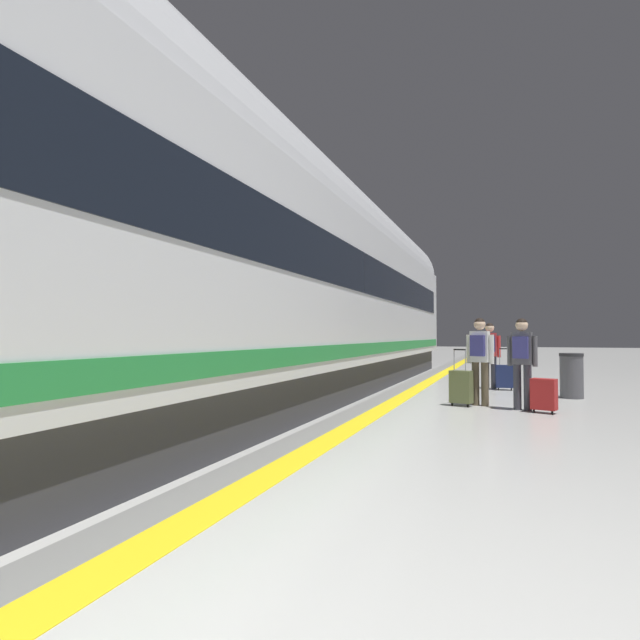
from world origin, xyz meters
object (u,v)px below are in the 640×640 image
passenger_near (490,350)px  passenger_mid (522,356)px  suitcase_mid (544,394)px  waste_bin (572,376)px  suitcase_near (504,376)px  passenger_far (480,353)px  high_speed_train (182,244)px  suitcase_far (461,387)px

passenger_near → passenger_mid: passenger_near is taller
suitcase_mid → waste_bin: size_ratio=0.62×
suitcase_near → passenger_mid: bearing=-84.5°
suitcase_near → waste_bin: (1.29, -1.11, 0.14)m
passenger_near → passenger_far: (-0.07, -3.13, 0.01)m
passenger_far → waste_bin: size_ratio=1.75×
high_speed_train → passenger_near: high_speed_train is taller
passenger_near → waste_bin: 2.14m
suitcase_far → waste_bin: size_ratio=1.13×
passenger_near → suitcase_mid: passenger_near is taller
suitcase_near → suitcase_far: (-0.71, -3.10, 0.03)m
passenger_mid → waste_bin: bearing=65.4°
passenger_mid → waste_bin: size_ratio=1.72×
suitcase_far → passenger_mid: bearing=-8.7°
suitcase_near → passenger_far: passenger_far is taller
high_speed_train → passenger_far: size_ratio=19.25×
waste_bin → passenger_far: bearing=-133.0°
high_speed_train → suitcase_far: size_ratio=29.75×
high_speed_train → passenger_mid: size_ratio=19.58×
high_speed_train → suitcase_mid: 6.15m
passenger_near → passenger_far: bearing=-91.3°
passenger_near → suitcase_near: passenger_near is taller
suitcase_near → suitcase_mid: size_ratio=1.73×
waste_bin → high_speed_train: bearing=-132.6°
passenger_near → suitcase_mid: size_ratio=2.78×
high_speed_train → suitcase_mid: high_speed_train is taller
passenger_near → suitcase_far: (-0.39, -3.31, -0.58)m
high_speed_train → passenger_mid: 5.84m
high_speed_train → passenger_near: size_ratio=19.54×
passenger_near → passenger_mid: 3.52m
passenger_far → passenger_near: bearing=88.7°
suitcase_near → suitcase_far: suitcase_far is taller
high_speed_train → waste_bin: bearing=47.4°
high_speed_train → passenger_mid: high_speed_train is taller
suitcase_mid → suitcase_near: bearing=100.4°
suitcase_near → suitcase_mid: 3.53m
suitcase_near → suitcase_mid: (0.64, -3.48, -0.01)m
passenger_mid → suitcase_far: bearing=171.3°
passenger_near → passenger_far: size_ratio=0.99×
passenger_near → waste_bin: bearing=-39.3°
high_speed_train → passenger_near: bearing=62.6°
suitcase_mid → passenger_far: size_ratio=0.35×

